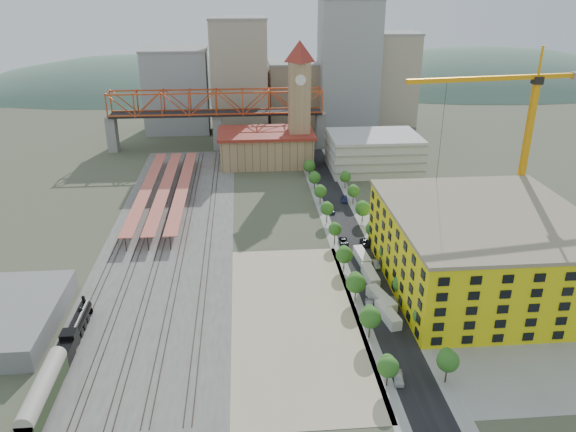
{
  "coord_description": "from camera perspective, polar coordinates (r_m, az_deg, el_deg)",
  "views": [
    {
      "loc": [
        -14.35,
        -135.72,
        68.68
      ],
      "look_at": [
        -2.83,
        2.65,
        10.0
      ],
      "focal_mm": 35.0,
      "sensor_mm": 36.0,
      "label": 1
    }
  ],
  "objects": [
    {
      "name": "tower_crane",
      "position": [
        163.79,
        22.39,
        8.55
      ],
      "size": [
        49.54,
        8.63,
        53.15
      ],
      "color": "#F9A010",
      "rests_on": "ground"
    },
    {
      "name": "clock_tower",
      "position": [
        220.52,
        1.16,
        12.46
      ],
      "size": [
        12.0,
        12.0,
        52.0
      ],
      "color": "tan",
      "rests_on": "ground"
    },
    {
      "name": "rail_tracks",
      "position": [
        169.47,
        -12.3,
        -1.5
      ],
      "size": [
        26.56,
        160.0,
        0.18
      ],
      "color": "#382B23",
      "rests_on": "ground"
    },
    {
      "name": "sidewalk_east",
      "position": [
        169.45,
        7.88,
        -1.22
      ],
      "size": [
        3.0,
        170.0,
        0.04
      ],
      "primitive_type": "cube",
      "color": "gray",
      "rests_on": "ground"
    },
    {
      "name": "site_trailer_a",
      "position": [
        125.93,
        10.11,
        -9.86
      ],
      "size": [
        4.04,
        9.59,
        2.55
      ],
      "primitive_type": "cube",
      "rotation": [
        0.0,
        0.0,
        0.18
      ],
      "color": "silver",
      "rests_on": "ground"
    },
    {
      "name": "platform_canopies",
      "position": [
        193.78,
        -12.4,
        2.86
      ],
      "size": [
        16.0,
        80.0,
        4.12
      ],
      "color": "#CF5C4F",
      "rests_on": "ground"
    },
    {
      "name": "parking_garage",
      "position": [
        220.59,
        8.69,
        6.41
      ],
      "size": [
        34.0,
        26.0,
        14.0
      ],
      "primitive_type": "cube",
      "color": "silver",
      "rests_on": "ground"
    },
    {
      "name": "station_hall",
      "position": [
        226.57,
        -2.23,
        7.01
      ],
      "size": [
        38.0,
        24.0,
        13.1
      ],
      "color": "tan",
      "rests_on": "ground"
    },
    {
      "name": "site_trailer_c",
      "position": [
        140.55,
        8.36,
        -6.02
      ],
      "size": [
        2.87,
        9.44,
        2.56
      ],
      "primitive_type": "cube",
      "rotation": [
        0.0,
        0.0,
        0.04
      ],
      "color": "silver",
      "rests_on": "ground"
    },
    {
      "name": "street_trees",
      "position": [
        159.5,
        6.69,
        -2.76
      ],
      "size": [
        15.4,
        124.4,
        8.0
      ],
      "color": "#25681F",
      "rests_on": "ground"
    },
    {
      "name": "site_trailer_b",
      "position": [
        130.97,
        9.45,
        -8.37
      ],
      "size": [
        5.3,
        10.32,
        2.73
      ],
      "primitive_type": "cube",
      "rotation": [
        0.0,
        0.0,
        0.28
      ],
      "color": "silver",
      "rests_on": "ground"
    },
    {
      "name": "distant_hills",
      "position": [
        426.75,
        3.58,
        2.54
      ],
      "size": [
        647.0,
        264.0,
        227.0
      ],
      "color": "#4C6B59",
      "rests_on": "ground"
    },
    {
      "name": "car_1",
      "position": [
        129.72,
        8.24,
        -8.92
      ],
      "size": [
        2.23,
        4.86,
        1.54
      ],
      "primitive_type": "imported",
      "rotation": [
        0.0,
        0.0,
        -0.13
      ],
      "color": "gray",
      "rests_on": "ground"
    },
    {
      "name": "street_asphalt",
      "position": [
        168.37,
        6.05,
        -1.29
      ],
      "size": [
        12.0,
        170.0,
        0.06
      ],
      "primitive_type": "cube",
      "color": "black",
      "rests_on": "ground"
    },
    {
      "name": "locomotive",
      "position": [
        125.2,
        -20.88,
        -10.92
      ],
      "size": [
        2.94,
        22.66,
        5.66
      ],
      "color": "black",
      "rests_on": "ground"
    },
    {
      "name": "truss_bridge",
      "position": [
        246.05,
        -7.28,
        11.05
      ],
      "size": [
        94.0,
        9.6,
        25.6
      ],
      "color": "gray",
      "rests_on": "ground"
    },
    {
      "name": "dirt_lot",
      "position": [
        125.22,
        0.78,
        -10.34
      ],
      "size": [
        28.0,
        67.0,
        0.06
      ],
      "primitive_type": "cube",
      "color": "tan",
      "rests_on": "ground"
    },
    {
      "name": "skyline",
      "position": [
        282.63,
        -0.28,
        13.57
      ],
      "size": [
        133.0,
        46.0,
        60.0
      ],
      "color": "#9EA0A3",
      "rests_on": "ground"
    },
    {
      "name": "car_3",
      "position": [
        179.31,
        4.37,
        0.55
      ],
      "size": [
        2.33,
        4.82,
        1.35
      ],
      "primitive_type": "imported",
      "rotation": [
        0.0,
        0.0,
        0.1
      ],
      "color": "navy",
      "rests_on": "ground"
    },
    {
      "name": "ground",
      "position": [
        152.78,
        1.14,
        -3.81
      ],
      "size": [
        400.0,
        400.0,
        0.0
      ],
      "primitive_type": "plane",
      "color": "#474C38",
      "rests_on": "ground"
    },
    {
      "name": "car_0",
      "position": [
        109.76,
        11.18,
        -15.83
      ],
      "size": [
        2.55,
        4.78,
        1.55
      ],
      "primitive_type": "imported",
      "rotation": [
        0.0,
        0.0,
        -0.17
      ],
      "color": "silver",
      "rests_on": "ground"
    },
    {
      "name": "sidewalk_west",
      "position": [
        167.47,
        4.2,
        -1.36
      ],
      "size": [
        3.0,
        170.0,
        0.04
      ],
      "primitive_type": "cube",
      "color": "gray",
      "rests_on": "ground"
    },
    {
      "name": "car_6",
      "position": [
        158.48,
        7.87,
        -2.73
      ],
      "size": [
        2.56,
        5.11,
        1.39
      ],
      "primitive_type": "imported",
      "rotation": [
        0.0,
        0.0,
        0.05
      ],
      "color": "black",
      "rests_on": "ground"
    },
    {
      "name": "car_2",
      "position": [
        158.32,
        5.66,
        -2.63
      ],
      "size": [
        2.67,
        5.37,
        1.46
      ],
      "primitive_type": "imported",
      "rotation": [
        0.0,
        0.0,
        -0.05
      ],
      "color": "black",
      "rests_on": "ground"
    },
    {
      "name": "car_7",
      "position": [
        188.58,
        5.76,
        1.67
      ],
      "size": [
        2.85,
        5.25,
        1.44
      ],
      "primitive_type": "imported",
      "rotation": [
        0.0,
        0.0,
        -0.17
      ],
      "color": "navy",
      "rests_on": "ground"
    },
    {
      "name": "construction_building",
      "position": [
        141.7,
        19.21,
        -3.19
      ],
      "size": [
        44.6,
        50.6,
        18.8
      ],
      "color": "yellow",
      "rests_on": "ground"
    },
    {
      "name": "ballast_strip",
      "position": [
        169.28,
        -11.69,
        -1.52
      ],
      "size": [
        36.0,
        165.0,
        0.06
      ],
      "primitive_type": "cube",
      "color": "#605E59",
      "rests_on": "ground"
    },
    {
      "name": "site_trailer_d",
      "position": [
        149.27,
        7.52,
        -4.15
      ],
      "size": [
        3.14,
        9.51,
        2.56
      ],
      "primitive_type": "cube",
      "rotation": [
        0.0,
        0.0,
        0.07
      ],
      "color": "silver",
      "rests_on": "ground"
    },
    {
      "name": "car_5",
      "position": [
        147.36,
        8.91,
        -4.85
      ],
      "size": [
        1.54,
        4.42,
        1.46
      ],
      "primitive_type": "imported",
      "rotation": [
        0.0,
        0.0,
        -0.0
      ],
      "color": "#96969B",
      "rests_on": "ground"
    },
    {
      "name": "car_4",
      "position": [
        132.04,
        10.71,
        -8.55
      ],
      "size": [
        1.58,
        3.87,
        1.32
      ],
      "primitive_type": "imported",
      "rotation": [
        0.0,
        0.0,
        0.01
      ],
      "color": "silver",
      "rests_on": "ground"
    },
    {
      "name": "construction_pad",
      "position": [
        147.06,
        19.82,
        -6.41
      ],
      "size": [
        50.0,
        90.0,
        0.06
      ],
      "primitive_type": "cube",
      "color": "gray",
      "rests_on": "ground"
    },
    {
      "name": "warehouse",
      "position": [
        134.99,
        -26.88,
        -9.21
      ],
      "size": [
        22.0,
        32.0,
        5.0
      ],
      "primitive_type": "cube",
      "color": "gray",
      "rests_on": "ground"
    },
    {
      "name": "coach",
      "position": [
        109.59,
        -23.62,
        -16.09
      ],
      "size": [
        3.25,
        18.88,
        5.93
      ],
      "color": "#283B20",
      "rests_on": "ground"
    }
  ]
}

